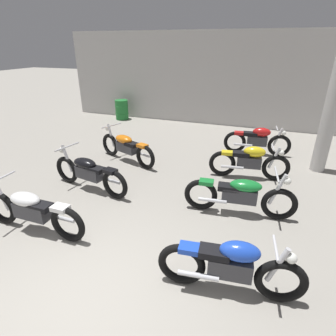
# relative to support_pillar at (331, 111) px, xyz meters

# --- Properties ---
(ground_plane) EXTENTS (60.00, 60.00, 0.00)m
(ground_plane) POSITION_rel_support_pillar_xyz_m (-3.41, -5.70, -1.60)
(ground_plane) COLOR gray
(back_wall) EXTENTS (13.42, 0.24, 3.60)m
(back_wall) POSITION_rel_support_pillar_xyz_m (-3.41, 3.67, 0.20)
(back_wall) COLOR #BCBAB7
(back_wall) RESTS_ON ground
(support_pillar) EXTENTS (0.36, 0.36, 3.20)m
(support_pillar) POSITION_rel_support_pillar_xyz_m (0.00, 0.00, 0.00)
(support_pillar) COLOR #BCBAB7
(support_pillar) RESTS_ON ground
(motorcycle_left_row_0) EXTENTS (2.17, 0.68, 0.97)m
(motorcycle_left_row_0) POSITION_rel_support_pillar_xyz_m (-5.14, -4.71, -1.15)
(motorcycle_left_row_0) COLOR black
(motorcycle_left_row_0) RESTS_ON ground
(motorcycle_left_row_1) EXTENTS (2.16, 0.69, 0.97)m
(motorcycle_left_row_1) POSITION_rel_support_pillar_xyz_m (-5.10, -3.04, -1.15)
(motorcycle_left_row_1) COLOR black
(motorcycle_left_row_1) RESTS_ON ground
(motorcycle_left_row_2) EXTENTS (2.07, 0.98, 0.97)m
(motorcycle_left_row_2) POSITION_rel_support_pillar_xyz_m (-5.10, -1.24, -1.15)
(motorcycle_left_row_2) COLOR black
(motorcycle_left_row_2) RESTS_ON ground
(motorcycle_right_row_0) EXTENTS (1.97, 0.54, 0.88)m
(motorcycle_right_row_0) POSITION_rel_support_pillar_xyz_m (-1.63, -4.85, -1.14)
(motorcycle_right_row_0) COLOR black
(motorcycle_right_row_0) RESTS_ON ground
(motorcycle_right_row_1) EXTENTS (2.17, 0.68, 0.97)m
(motorcycle_right_row_1) POSITION_rel_support_pillar_xyz_m (-1.74, -2.88, -1.15)
(motorcycle_right_row_1) COLOR black
(motorcycle_right_row_1) RESTS_ON ground
(motorcycle_right_row_2) EXTENTS (1.97, 0.57, 0.88)m
(motorcycle_right_row_2) POSITION_rel_support_pillar_xyz_m (-1.71, -1.14, -1.14)
(motorcycle_right_row_2) COLOR black
(motorcycle_right_row_2) RESTS_ON ground
(motorcycle_right_row_3) EXTENTS (1.97, 0.52, 0.88)m
(motorcycle_right_row_3) POSITION_rel_support_pillar_xyz_m (-1.64, 0.62, -1.14)
(motorcycle_right_row_3) COLOR black
(motorcycle_right_row_3) RESTS_ON ground
(oil_drum) EXTENTS (0.59, 0.59, 0.85)m
(oil_drum) POSITION_rel_support_pillar_xyz_m (-7.59, 3.00, -1.18)
(oil_drum) COLOR #1E722D
(oil_drum) RESTS_ON ground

